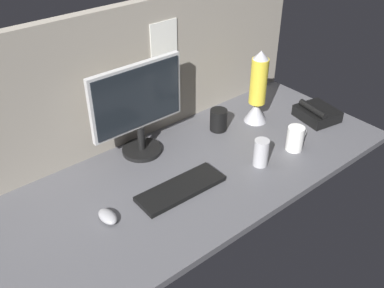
{
  "coord_description": "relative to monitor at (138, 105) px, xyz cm",
  "views": [
    {
      "loc": [
        -97.9,
        -116.29,
        115.25
      ],
      "look_at": [
        -4.43,
        0.0,
        14.0
      ],
      "focal_mm": 41.19,
      "sensor_mm": 36.0,
      "label": 1
    }
  ],
  "objects": [
    {
      "name": "mouse",
      "position": [
        -34.78,
        -29.4,
        -21.9
      ],
      "size": [
        5.8,
        9.72,
        3.4
      ],
      "primitive_type": "ellipsoid",
      "rotation": [
        0.0,
        0.0,
        0.02
      ],
      "color": "#99999E",
      "rests_on": "ground_plane"
    },
    {
      "name": "keyboard",
      "position": [
        -3.47,
        -33.34,
        -22.6
      ],
      "size": [
        37.28,
        13.82,
        2.0
      ],
      "primitive_type": "cube",
      "rotation": [
        0.0,
        0.0,
        -0.02
      ],
      "color": "black",
      "rests_on": "ground_plane"
    },
    {
      "name": "cubicle_wall_back",
      "position": [
        11.09,
        12.36,
        7.94
      ],
      "size": [
        180.0,
        5.5,
        63.03
      ],
      "color": "gray",
      "rests_on": "ground_plane"
    },
    {
      "name": "lava_lamp",
      "position": [
        59.54,
        -14.37,
        -7.92
      ],
      "size": [
        11.42,
        11.42,
        37.37
      ],
      "color": "#A5A5AD",
      "rests_on": "ground_plane"
    },
    {
      "name": "monitor",
      "position": [
        0.0,
        0.0,
        0.0
      ],
      "size": [
        44.33,
        18.0,
        42.3
      ],
      "color": "black",
      "rests_on": "ground_plane"
    },
    {
      "name": "mug_steel",
      "position": [
        34.13,
        -41.52,
        -17.39
      ],
      "size": [
        6.5,
        6.5,
        12.43
      ],
      "color": "#B2B2B7",
      "rests_on": "ground_plane"
    },
    {
      "name": "mug_ceramic_white",
      "position": [
        54.89,
        -43.3,
        -17.78
      ],
      "size": [
        11.53,
        7.68,
        11.58
      ],
      "color": "white",
      "rests_on": "ground_plane"
    },
    {
      "name": "desk_phone",
      "position": [
        84.67,
        -32.91,
        -20.41
      ],
      "size": [
        20.11,
        21.72,
        8.8
      ],
      "color": "black",
      "rests_on": "ground_plane"
    },
    {
      "name": "ground_plane",
      "position": [
        11.07,
        -25.13,
        -25.1
      ],
      "size": [
        180.0,
        80.0,
        3.0
      ],
      "primitive_type": "cube",
      "color": "#515156"
    },
    {
      "name": "mug_black_travel",
      "position": [
        39.42,
        -8.71,
        -18.22
      ],
      "size": [
        8.33,
        8.33,
        10.76
      ],
      "color": "black",
      "rests_on": "ground_plane"
    }
  ]
}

